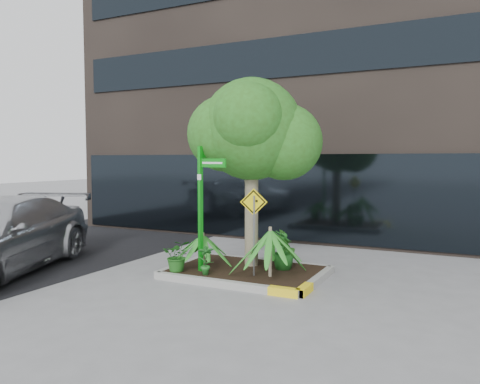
% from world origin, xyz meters
% --- Properties ---
extents(ground, '(80.00, 80.00, 0.00)m').
position_xyz_m(ground, '(0.00, 0.00, 0.00)').
color(ground, gray).
rests_on(ground, ground).
extents(asphalt_road, '(7.00, 80.00, 0.01)m').
position_xyz_m(asphalt_road, '(-6.50, 0.00, 0.01)').
color(asphalt_road, black).
rests_on(asphalt_road, ground).
extents(building, '(18.00, 8.00, 15.00)m').
position_xyz_m(building, '(0.50, 8.50, 7.50)').
color(building, '#2D2621').
rests_on(building, ground).
extents(planter, '(3.35, 2.36, 0.15)m').
position_xyz_m(planter, '(0.23, 0.27, 0.10)').
color(planter, '#9E9E99').
rests_on(planter, ground).
extents(tree, '(2.93, 2.60, 4.40)m').
position_xyz_m(tree, '(0.15, 0.69, 3.21)').
color(tree, gray).
rests_on(tree, ground).
extents(palm_front, '(1.15, 1.15, 1.28)m').
position_xyz_m(palm_front, '(0.93, -0.09, 1.11)').
color(palm_front, gray).
rests_on(palm_front, ground).
extents(palm_left, '(0.88, 0.88, 0.97)m').
position_xyz_m(palm_left, '(-0.70, -0.03, 0.88)').
color(palm_left, gray).
rests_on(palm_left, ground).
extents(palm_back, '(0.78, 0.78, 0.86)m').
position_xyz_m(palm_back, '(0.57, 0.79, 0.79)').
color(palm_back, gray).
rests_on(palm_back, ground).
extents(shrub_a, '(0.85, 0.85, 0.68)m').
position_xyz_m(shrub_a, '(-1.02, -0.55, 0.49)').
color(shrub_a, '#1E5A19').
rests_on(shrub_a, planter).
extents(shrub_b, '(0.65, 0.65, 0.85)m').
position_xyz_m(shrub_b, '(0.94, 0.63, 0.57)').
color(shrub_b, '#1C5D1C').
rests_on(shrub_b, planter).
extents(shrub_c, '(0.46, 0.46, 0.63)m').
position_xyz_m(shrub_c, '(-0.33, -0.55, 0.46)').
color(shrub_c, '#237326').
rests_on(shrub_c, planter).
extents(shrub_d, '(0.53, 0.53, 0.82)m').
position_xyz_m(shrub_d, '(0.86, 1.07, 0.56)').
color(shrub_d, '#2B6C1F').
rests_on(shrub_d, planter).
extents(street_sign_post, '(0.80, 1.00, 2.83)m').
position_xyz_m(street_sign_post, '(-0.53, -0.27, 1.75)').
color(street_sign_post, '#0C8E14').
rests_on(street_sign_post, ground).
extents(cattle_sign, '(0.51, 0.25, 1.81)m').
position_xyz_m(cattle_sign, '(0.62, -0.22, 1.37)').
color(cattle_sign, slate).
rests_on(cattle_sign, ground).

